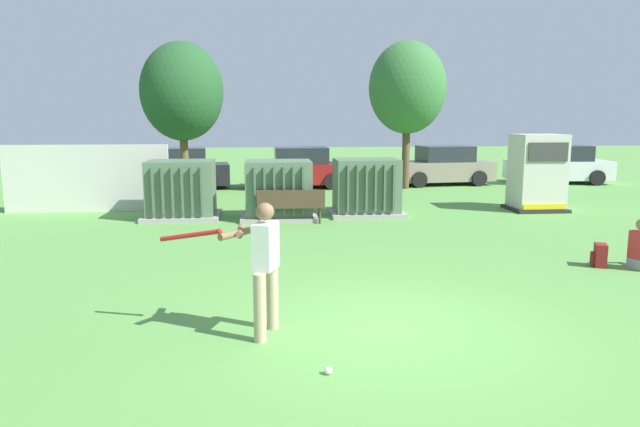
{
  "coord_description": "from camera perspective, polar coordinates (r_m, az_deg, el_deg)",
  "views": [
    {
      "loc": [
        -1.71,
        -7.26,
        2.8
      ],
      "look_at": [
        -0.69,
        3.5,
        1.0
      ],
      "focal_mm": 32.52,
      "sensor_mm": 36.0,
      "label": 1
    }
  ],
  "objects": [
    {
      "name": "parked_car_right_of_center",
      "position": [
        24.92,
        11.93,
        4.53
      ],
      "size": [
        4.36,
        2.25,
        1.62
      ],
      "color": "gray",
      "rests_on": "ground"
    },
    {
      "name": "parked_car_left_of_center",
      "position": [
        23.36,
        -2.15,
        4.41
      ],
      "size": [
        4.24,
        1.99,
        1.62
      ],
      "color": "maroon",
      "rests_on": "ground"
    },
    {
      "name": "parked_car_leftmost",
      "position": [
        23.57,
        -14.01,
        4.19
      ],
      "size": [
        4.37,
        2.29,
        1.62
      ],
      "color": "black",
      "rests_on": "ground"
    },
    {
      "name": "parked_car_rightmost",
      "position": [
        26.89,
        22.45,
        4.37
      ],
      "size": [
        4.33,
        2.2,
        1.62
      ],
      "color": "silver",
      "rests_on": "ground"
    },
    {
      "name": "backpack",
      "position": [
        12.2,
        25.81,
        -3.75
      ],
      "size": [
        0.34,
        0.37,
        0.44
      ],
      "color": "maroon",
      "rests_on": "ground"
    },
    {
      "name": "generator_enclosure",
      "position": [
        18.72,
        20.58,
        3.75
      ],
      "size": [
        1.6,
        1.4,
        2.3
      ],
      "color": "#262626",
      "rests_on": "ground"
    },
    {
      "name": "park_bench",
      "position": [
        15.36,
        -2.88,
        0.96
      ],
      "size": [
        1.81,
        0.46,
        0.92
      ],
      "color": "#4C3828",
      "rests_on": "ground"
    },
    {
      "name": "transformer_mid_east",
      "position": [
        16.76,
        4.56,
        2.53
      ],
      "size": [
        2.1,
        1.7,
        1.62
      ],
      "color": "#9E9B93",
      "rests_on": "ground"
    },
    {
      "name": "tree_center_left",
      "position": [
        23.2,
        8.59,
        12.11
      ],
      "size": [
        2.99,
        2.99,
        5.71
      ],
      "color": "brown",
      "rests_on": "ground"
    },
    {
      "name": "sports_ball",
      "position": [
        6.6,
        0.82,
        -15.19
      ],
      "size": [
        0.09,
        0.09,
        0.09
      ],
      "primitive_type": "sphere",
      "color": "white",
      "rests_on": "ground"
    },
    {
      "name": "batter",
      "position": [
        7.47,
        -5.78,
        -4.73
      ],
      "size": [
        1.58,
        0.84,
        1.74
      ],
      "color": "tan",
      "rests_on": "ground"
    },
    {
      "name": "fence_panel",
      "position": [
        18.62,
        -21.96,
        3.22
      ],
      "size": [
        4.8,
        0.12,
        2.0
      ],
      "primitive_type": "cube",
      "color": "beige",
      "rests_on": "ground"
    },
    {
      "name": "transformer_west",
      "position": [
        16.61,
        -13.48,
        2.23
      ],
      "size": [
        2.1,
        1.7,
        1.62
      ],
      "color": "#9E9B93",
      "rests_on": "ground"
    },
    {
      "name": "ground_plane",
      "position": [
        7.97,
        7.47,
        -11.2
      ],
      "size": [
        96.0,
        96.0,
        0.0
      ],
      "primitive_type": "plane",
      "color": "#5B9947"
    },
    {
      "name": "tree_left",
      "position": [
        20.48,
        -13.43,
        11.55
      ],
      "size": [
        2.78,
        2.78,
        5.31
      ],
      "color": "brown",
      "rests_on": "ground"
    },
    {
      "name": "transformer_mid_west",
      "position": [
        16.14,
        -4.1,
        2.27
      ],
      "size": [
        2.1,
        1.7,
        1.62
      ],
      "color": "#9E9B93",
      "rests_on": "ground"
    }
  ]
}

